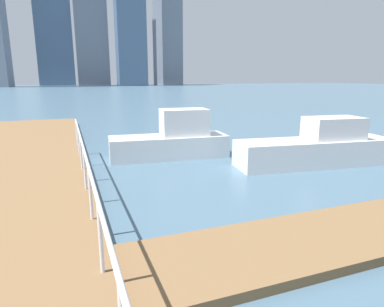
% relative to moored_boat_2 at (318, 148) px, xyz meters
% --- Properties ---
extents(ground_plane, '(300.00, 300.00, 0.00)m').
position_rel_moored_boat_2_xyz_m(ground_plane, '(-4.89, 4.35, -0.62)').
color(ground_plane, slate).
extents(moored_boat_2, '(5.88, 2.16, 1.71)m').
position_rel_moored_boat_2_xyz_m(moored_boat_2, '(0.00, 0.00, 0.00)').
color(moored_boat_2, white).
rests_on(moored_boat_2, ground_plane).
extents(moored_boat_5, '(4.67, 1.82, 1.89)m').
position_rel_moored_boat_2_xyz_m(moored_boat_5, '(-4.52, 2.97, 0.07)').
color(moored_boat_5, white).
rests_on(moored_boat_5, ground_plane).
extents(skyline_tower_3, '(12.78, 9.41, 33.18)m').
position_rel_moored_boat_2_xyz_m(skyline_tower_3, '(3.08, 131.44, 15.97)').
color(skyline_tower_3, slate).
rests_on(skyline_tower_3, ground_plane).
extents(skyline_tower_4, '(11.16, 6.41, 45.25)m').
position_rel_moored_boat_2_xyz_m(skyline_tower_4, '(16.45, 121.74, 22.00)').
color(skyline_tower_4, slate).
rests_on(skyline_tower_4, ground_plane).
extents(skyline_tower_5, '(9.76, 13.43, 35.15)m').
position_rel_moored_boat_2_xyz_m(skyline_tower_5, '(34.31, 133.44, 16.95)').
color(skyline_tower_5, slate).
rests_on(skyline_tower_5, ground_plane).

